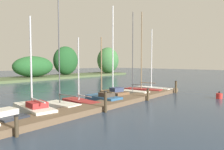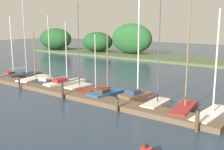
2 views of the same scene
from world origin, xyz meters
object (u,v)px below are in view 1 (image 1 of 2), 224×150
(channel_buoy_0, at_px, (219,96))
(mooring_piling_2, at_px, (106,102))
(sailboat_7, at_px, (103,98))
(sailboat_8, at_px, (114,92))
(sailboat_4, at_px, (33,108))
(mooring_piling_3, at_px, (148,95))
(sailboat_5, at_px, (61,104))
(mooring_piling_1, at_px, (16,126))
(sailboat_11, at_px, (152,88))
(sailboat_6, at_px, (80,101))
(mooring_piling_4, at_px, (176,87))
(sailboat_10, at_px, (142,89))
(sailboat_9, at_px, (133,92))
(sailboat_3, at_px, (0,115))

(channel_buoy_0, bearing_deg, mooring_piling_2, 157.02)
(sailboat_7, height_order, sailboat_8, sailboat_8)
(sailboat_4, height_order, mooring_piling_3, sailboat_4)
(sailboat_5, relative_size, mooring_piling_3, 7.80)
(channel_buoy_0, bearing_deg, mooring_piling_1, 164.95)
(sailboat_4, bearing_deg, sailboat_11, -83.03)
(sailboat_5, relative_size, mooring_piling_2, 5.68)
(sailboat_6, relative_size, mooring_piling_1, 5.32)
(sailboat_4, relative_size, sailboat_6, 1.20)
(sailboat_7, xyz_separation_m, sailboat_11, (8.40, 0.22, -0.02))
(sailboat_6, distance_m, sailboat_11, 10.24)
(mooring_piling_2, relative_size, mooring_piling_4, 1.07)
(sailboat_4, xyz_separation_m, sailboat_10, (12.13, -0.42, 0.05))
(sailboat_10, relative_size, mooring_piling_1, 8.79)
(mooring_piling_2, distance_m, mooring_piling_4, 10.90)
(sailboat_7, distance_m, sailboat_11, 8.40)
(sailboat_6, xyz_separation_m, mooring_piling_2, (-0.64, -3.18, 0.45))
(sailboat_7, relative_size, sailboat_11, 0.76)
(mooring_piling_2, bearing_deg, sailboat_8, 34.05)
(mooring_piling_2, distance_m, mooring_piling_3, 5.37)
(sailboat_8, bearing_deg, sailboat_11, -82.99)
(sailboat_8, height_order, mooring_piling_1, sailboat_8)
(mooring_piling_3, bearing_deg, mooring_piling_4, -0.75)
(sailboat_6, xyz_separation_m, channel_buoy_0, (9.52, -7.49, 0.01))
(sailboat_7, relative_size, mooring_piling_3, 5.19)
(mooring_piling_1, bearing_deg, sailboat_7, 16.69)
(sailboat_5, relative_size, sailboat_9, 0.97)
(sailboat_3, height_order, sailboat_8, sailboat_8)
(sailboat_3, xyz_separation_m, mooring_piling_3, (10.57, -2.99, 0.15))
(sailboat_8, bearing_deg, sailboat_4, 102.90)
(sailboat_11, bearing_deg, sailboat_8, 88.20)
(sailboat_4, xyz_separation_m, sailboat_5, (1.94, -0.17, -0.04))
(sailboat_8, bearing_deg, mooring_piling_1, 119.78)
(sailboat_7, height_order, mooring_piling_3, sailboat_7)
(sailboat_4, relative_size, channel_buoy_0, 9.26)
(sailboat_10, bearing_deg, sailboat_11, -102.21)
(mooring_piling_3, bearing_deg, mooring_piling_2, -179.68)
(sailboat_9, height_order, sailboat_10, sailboat_10)
(channel_buoy_0, bearing_deg, sailboat_6, 141.82)
(sailboat_7, bearing_deg, sailboat_5, 86.35)
(sailboat_10, bearing_deg, mooring_piling_3, 119.24)
(sailboat_4, bearing_deg, sailboat_6, -81.84)
(sailboat_6, xyz_separation_m, mooring_piling_4, (10.26, -3.22, 0.41))
(sailboat_10, bearing_deg, sailboat_5, 80.24)
(sailboat_11, bearing_deg, sailboat_4, 91.55)
(sailboat_3, bearing_deg, sailboat_8, -93.55)
(sailboat_6, height_order, mooring_piling_3, sailboat_6)
(mooring_piling_3, bearing_deg, sailboat_4, 159.26)
(sailboat_6, relative_size, mooring_piling_4, 3.93)
(mooring_piling_1, xyz_separation_m, mooring_piling_3, (11.18, 0.04, 0.02))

